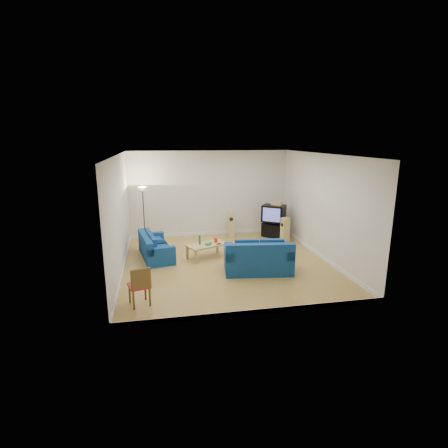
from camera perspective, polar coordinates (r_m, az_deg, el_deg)
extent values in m
cube|color=olive|center=(10.58, 0.42, -6.31)|extent=(6.00, 6.50, 0.01)
cube|color=white|center=(9.94, 0.45, 11.29)|extent=(6.00, 6.50, 0.01)
cube|color=silver|center=(13.29, -2.35, 4.99)|extent=(6.00, 0.01, 3.20)
cube|color=silver|center=(7.08, 5.65, -3.01)|extent=(6.00, 0.01, 3.20)
cube|color=silver|center=(10.00, -16.68, 1.46)|extent=(0.01, 6.50, 3.20)
cube|color=silver|center=(11.12, 15.79, 2.72)|extent=(0.01, 6.50, 3.20)
cube|color=white|center=(13.60, -2.28, -1.44)|extent=(6.00, 0.02, 0.12)
cube|color=white|center=(7.67, 5.34, -14.07)|extent=(6.00, 0.02, 0.12)
cube|color=white|center=(10.42, -16.04, -6.83)|extent=(0.02, 6.50, 0.12)
cube|color=white|center=(11.49, 15.24, -4.83)|extent=(0.02, 6.50, 0.12)
cube|color=navy|center=(11.18, -11.00, -4.45)|extent=(1.15, 2.02, 0.36)
cube|color=navy|center=(11.03, -12.71, -2.80)|extent=(0.52, 1.91, 0.37)
cube|color=navy|center=(11.91, -11.82, -1.92)|extent=(0.84, 0.33, 0.21)
cube|color=navy|center=(10.29, -10.21, -4.36)|extent=(0.84, 0.33, 0.21)
cube|color=#061B37|center=(11.12, -10.41, -3.07)|extent=(0.40, 0.40, 0.10)
cube|color=navy|center=(9.89, 5.55, -6.42)|extent=(1.98, 1.29, 0.46)
cube|color=navy|center=(9.37, 5.96, -4.61)|extent=(1.86, 0.50, 0.47)
cube|color=navy|center=(9.69, 0.87, -4.54)|extent=(0.38, 1.06, 0.26)
cube|color=navy|center=(9.92, 10.21, -4.33)|extent=(0.38, 1.06, 0.26)
cube|color=#061B37|center=(9.93, 5.46, -4.27)|extent=(0.49, 0.49, 0.13)
cube|color=tan|center=(10.87, -2.78, -3.42)|extent=(1.37, 1.07, 0.05)
cube|color=tan|center=(10.45, -4.61, -5.45)|extent=(0.08, 0.08, 0.40)
cube|color=tan|center=(10.87, -6.01, -4.71)|extent=(0.08, 0.08, 0.40)
cube|color=tan|center=(11.04, 0.42, -4.35)|extent=(0.08, 0.08, 0.40)
cube|color=tan|center=(11.44, -1.09, -3.69)|extent=(0.08, 0.08, 0.40)
cylinder|color=#197233|center=(10.81, -3.99, -2.59)|extent=(0.09, 0.09, 0.29)
cube|color=green|center=(10.76, -2.55, -3.22)|extent=(0.22, 0.22, 0.08)
cylinder|color=red|center=(10.99, -1.34, -2.65)|extent=(0.13, 0.13, 0.15)
cube|color=black|center=(10.84, -0.87, -3.26)|extent=(0.16, 0.14, 0.02)
cube|color=black|center=(13.26, 8.15, -1.06)|extent=(0.86, 0.99, 0.53)
cube|color=black|center=(13.21, 8.11, 0.28)|extent=(0.51, 0.53, 0.10)
cube|color=black|center=(13.07, 8.13, 1.74)|extent=(0.99, 0.94, 0.62)
cube|color=#474B9D|center=(12.79, 7.74, 1.48)|extent=(0.53, 0.39, 0.50)
cube|color=tan|center=(13.00, 8.58, 3.36)|extent=(0.39, 0.41, 0.14)
cube|color=tan|center=(13.10, 1.12, -0.07)|extent=(0.26, 0.32, 0.99)
cylinder|color=black|center=(12.90, 1.19, 0.78)|extent=(0.15, 0.04, 0.15)
cube|color=tan|center=(12.60, 9.93, -1.02)|extent=(0.32, 0.28, 0.91)
cylinder|color=black|center=(12.46, 9.46, -0.14)|extent=(0.06, 0.13, 0.13)
cylinder|color=black|center=(12.75, -12.71, -3.03)|extent=(0.26, 0.26, 0.03)
cylinder|color=black|center=(12.52, -12.94, 1.17)|extent=(0.03, 0.03, 1.89)
cone|color=white|center=(12.34, -13.18, 5.58)|extent=(0.35, 0.35, 0.15)
cube|color=brown|center=(8.00, -14.54, -11.98)|extent=(0.05, 0.05, 0.44)
cube|color=brown|center=(8.32, -15.15, -10.98)|extent=(0.05, 0.05, 0.44)
cube|color=brown|center=(8.07, -12.01, -11.57)|extent=(0.05, 0.05, 0.44)
cube|color=brown|center=(8.39, -12.72, -10.60)|extent=(0.05, 0.05, 0.44)
cube|color=#9F3934|center=(8.10, -13.70, -9.73)|extent=(0.55, 0.55, 0.06)
cube|color=brown|center=(7.82, -13.43, -8.65)|extent=(0.43, 0.17, 0.44)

